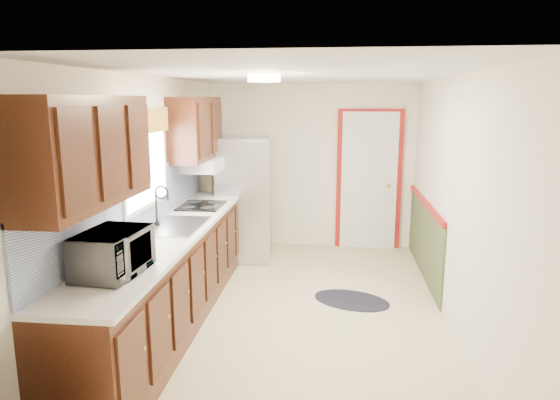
# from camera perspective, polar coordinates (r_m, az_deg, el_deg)

# --- Properties ---
(room_shell) EXTENTS (3.20, 5.20, 2.52)m
(room_shell) POSITION_cam_1_polar(r_m,az_deg,el_deg) (4.93, 2.04, 0.06)
(room_shell) COLOR beige
(room_shell) RESTS_ON ground
(kitchen_run) EXTENTS (0.63, 4.00, 2.20)m
(kitchen_run) POSITION_cam_1_polar(r_m,az_deg,el_deg) (4.99, -12.58, -4.68)
(kitchen_run) COLOR #37180C
(kitchen_run) RESTS_ON ground
(back_wall_trim) EXTENTS (1.12, 2.30, 2.08)m
(back_wall_trim) POSITION_cam_1_polar(r_m,az_deg,el_deg) (7.17, 11.34, 0.92)
(back_wall_trim) COLOR maroon
(back_wall_trim) RESTS_ON ground
(ceiling_fixture) EXTENTS (0.30, 0.30, 0.06)m
(ceiling_fixture) POSITION_cam_1_polar(r_m,az_deg,el_deg) (4.67, -1.83, 13.74)
(ceiling_fixture) COLOR #FFD88C
(ceiling_fixture) RESTS_ON room_shell
(microwave) EXTENTS (0.36, 0.59, 0.39)m
(microwave) POSITION_cam_1_polar(r_m,az_deg,el_deg) (3.76, -18.60, -5.23)
(microwave) COLOR white
(microwave) RESTS_ON kitchen_run
(refrigerator) EXTENTS (0.76, 0.74, 1.68)m
(refrigerator) POSITION_cam_1_polar(r_m,az_deg,el_deg) (6.82, -4.11, 0.14)
(refrigerator) COLOR #B7B7BC
(refrigerator) RESTS_ON ground
(rug) EXTENTS (0.98, 0.81, 0.01)m
(rug) POSITION_cam_1_polar(r_m,az_deg,el_deg) (5.64, 8.17, -11.27)
(rug) COLOR black
(rug) RESTS_ON ground
(cooktop) EXTENTS (0.49, 0.58, 0.02)m
(cooktop) POSITION_cam_1_polar(r_m,az_deg,el_deg) (5.91, -8.98, -0.63)
(cooktop) COLOR black
(cooktop) RESTS_ON kitchen_run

